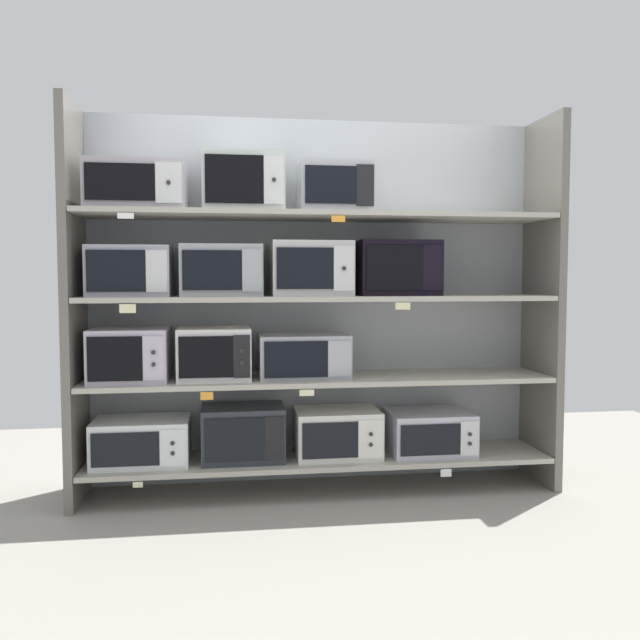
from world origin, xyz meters
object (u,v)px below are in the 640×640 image
object	(u,v)px
microwave_9	(310,269)
microwave_1	(243,433)
microwave_3	(429,432)
microwave_4	(130,354)
microwave_6	(304,356)
microwave_8	(222,270)
microwave_0	(142,441)
microwave_7	(131,271)
microwave_10	(397,268)
microwave_5	(214,353)
microwave_12	(243,183)
microwave_11	(137,187)
microwave_13	(334,188)
microwave_2	(337,433)

from	to	relation	value
microwave_9	microwave_1	bearing A→B (deg)	-179.97
microwave_3	microwave_4	xyz separation A→B (m)	(-1.83, -0.00, 0.52)
microwave_6	microwave_8	world-z (taller)	microwave_8
microwave_6	microwave_8	bearing A→B (deg)	179.97
microwave_0	microwave_6	size ratio (longest dim) A/B	1.03
microwave_4	microwave_7	distance (m)	0.49
microwave_4	microwave_6	bearing A→B (deg)	0.00
microwave_3	microwave_10	world-z (taller)	microwave_10
microwave_0	microwave_10	distance (m)	1.87
microwave_5	microwave_12	xyz separation A→B (m)	(0.18, -0.00, 1.01)
microwave_3	microwave_11	distance (m)	2.33
microwave_6	microwave_7	xyz separation A→B (m)	(-1.02, 0.00, 0.52)
microwave_0	microwave_4	distance (m)	0.52
microwave_6	microwave_3	bearing A→B (deg)	0.02
microwave_3	microwave_13	xyz separation A→B (m)	(-0.61, 0.00, 1.52)
microwave_3	microwave_7	world-z (taller)	microwave_7
microwave_1	microwave_9	distance (m)	1.08
microwave_8	microwave_10	xyz separation A→B (m)	(1.07, -0.00, 0.02)
microwave_6	microwave_11	size ratio (longest dim) A/B	0.98
microwave_2	microwave_13	distance (m)	1.50
microwave_3	microwave_5	bearing A→B (deg)	-179.99
microwave_8	microwave_12	size ratio (longest dim) A/B	1.00
microwave_1	microwave_6	xyz separation A→B (m)	(0.37, -0.00, 0.47)
microwave_2	microwave_13	size ratio (longest dim) A/B	1.20
microwave_6	microwave_7	size ratio (longest dim) A/B	1.16
microwave_0	microwave_2	world-z (taller)	microwave_2
microwave_4	microwave_5	world-z (taller)	microwave_4
microwave_3	microwave_6	bearing A→B (deg)	-179.98
microwave_4	microwave_12	bearing A→B (deg)	0.00
microwave_11	microwave_8	bearing A→B (deg)	-0.01
microwave_10	microwave_3	bearing A→B (deg)	0.07
microwave_7	microwave_11	world-z (taller)	microwave_11
microwave_2	microwave_10	bearing A→B (deg)	-0.03
microwave_1	microwave_10	world-z (taller)	microwave_10
microwave_2	microwave_12	world-z (taller)	microwave_12
microwave_9	microwave_10	distance (m)	0.54
microwave_0	microwave_1	bearing A→B (deg)	-0.02
microwave_5	microwave_11	size ratio (longest dim) A/B	0.77
microwave_6	microwave_10	distance (m)	0.79
microwave_0	microwave_9	size ratio (longest dim) A/B	1.17
microwave_5	microwave_12	size ratio (longest dim) A/B	0.91
microwave_9	microwave_12	world-z (taller)	microwave_12
microwave_10	microwave_5	bearing A→B (deg)	180.00
microwave_2	microwave_12	xyz separation A→B (m)	(-0.57, -0.00, 1.52)
microwave_0	microwave_13	distance (m)	1.91
microwave_1	microwave_3	distance (m)	1.17
microwave_8	microwave_11	xyz separation A→B (m)	(-0.48, 0.00, 0.49)
microwave_1	microwave_2	xyz separation A→B (m)	(0.58, 0.00, -0.02)
microwave_3	microwave_13	world-z (taller)	microwave_13
microwave_8	microwave_7	bearing A→B (deg)	-179.98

